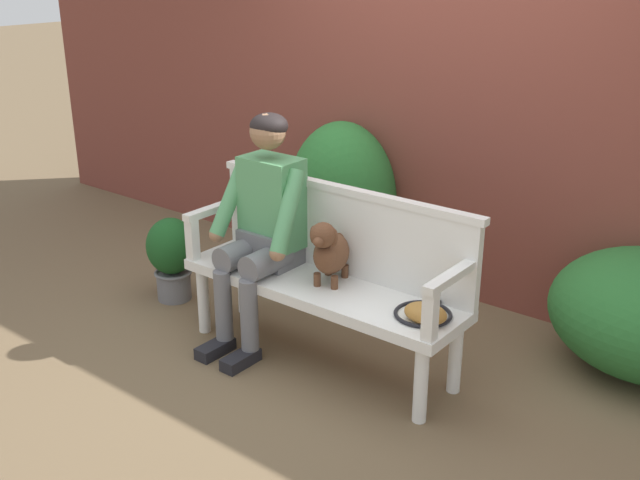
# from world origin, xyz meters

# --- Properties ---
(ground_plane) EXTENTS (40.00, 40.00, 0.00)m
(ground_plane) POSITION_xyz_m (0.00, 0.00, 0.00)
(ground_plane) COLOR brown
(brick_garden_fence) EXTENTS (8.00, 0.30, 2.63)m
(brick_garden_fence) POSITION_xyz_m (0.00, 1.38, 1.31)
(brick_garden_fence) COLOR brown
(brick_garden_fence) RESTS_ON ground
(hedge_bush_mid_left) EXTENTS (0.78, 0.69, 1.10)m
(hedge_bush_mid_left) POSITION_xyz_m (-0.63, 1.04, 0.55)
(hedge_bush_mid_left) COLOR #286B2D
(hedge_bush_mid_left) RESTS_ON ground
(garden_bench) EXTENTS (1.66, 0.46, 0.47)m
(garden_bench) POSITION_xyz_m (0.00, 0.00, 0.40)
(garden_bench) COLOR white
(garden_bench) RESTS_ON ground
(bench_backrest) EXTENTS (1.70, 0.06, 0.50)m
(bench_backrest) POSITION_xyz_m (0.00, 0.20, 0.72)
(bench_backrest) COLOR white
(bench_backrest) RESTS_ON garden_bench
(bench_armrest_left_end) EXTENTS (0.06, 0.46, 0.28)m
(bench_armrest_left_end) POSITION_xyz_m (-0.79, -0.08, 0.67)
(bench_armrest_left_end) COLOR white
(bench_armrest_left_end) RESTS_ON garden_bench
(bench_armrest_right_end) EXTENTS (0.06, 0.46, 0.28)m
(bench_armrest_right_end) POSITION_xyz_m (0.79, -0.08, 0.67)
(bench_armrest_right_end) COLOR white
(bench_armrest_right_end) RESTS_ON garden_bench
(person_seated) EXTENTS (0.56, 0.63, 1.34)m
(person_seated) POSITION_xyz_m (-0.40, -0.01, 0.74)
(person_seated) COLOR black
(person_seated) RESTS_ON ground
(dog_on_bench) EXTENTS (0.25, 0.38, 0.38)m
(dog_on_bench) POSITION_xyz_m (0.04, 0.02, 0.66)
(dog_on_bench) COLOR brown
(dog_on_bench) RESTS_ON garden_bench
(tennis_racket) EXTENTS (0.31, 0.57, 0.03)m
(tennis_racket) POSITION_xyz_m (0.64, 0.03, 0.48)
(tennis_racket) COLOR black
(tennis_racket) RESTS_ON garden_bench
(baseball_glove) EXTENTS (0.22, 0.17, 0.09)m
(baseball_glove) POSITION_xyz_m (0.68, -0.04, 0.51)
(baseball_glove) COLOR #9E6B2D
(baseball_glove) RESTS_ON garden_bench
(potted_plant) EXTENTS (0.32, 0.32, 0.56)m
(potted_plant) POSITION_xyz_m (-1.25, 0.03, 0.31)
(potted_plant) COLOR slate
(potted_plant) RESTS_ON ground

